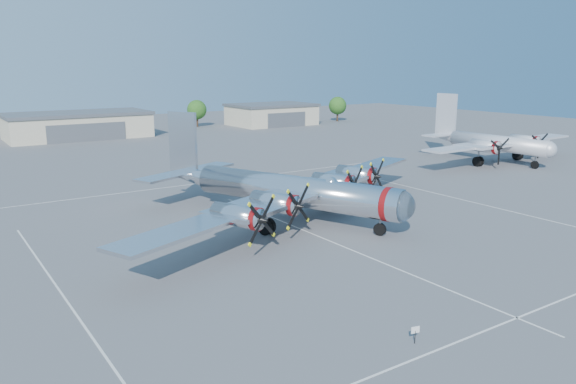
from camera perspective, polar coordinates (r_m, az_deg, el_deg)
ground at (r=51.81m, az=1.75°, el=-3.98°), size 260.00×260.00×0.00m
parking_lines at (r=50.46m, az=2.91°, el=-4.44°), size 60.00×50.08×0.01m
hangar_center at (r=126.24m, az=-20.57°, el=6.39°), size 28.60×14.60×5.40m
hangar_east at (r=144.98m, az=-1.68°, el=7.91°), size 20.60×14.60×5.40m
tree_east at (r=141.61m, az=-9.25°, el=8.25°), size 4.80×4.80×6.64m
tree_far_east at (r=154.88m, az=5.06°, el=8.73°), size 4.80×4.80×6.64m
main_bomber_b29 at (r=56.07m, az=-0.62°, el=-2.67°), size 53.49×45.82×9.97m
twin_engine_east at (r=94.49m, az=19.91°, el=2.90°), size 33.05×24.12×10.31m
info_placard at (r=32.29m, az=12.80°, el=-13.67°), size 0.52×0.15×1.00m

